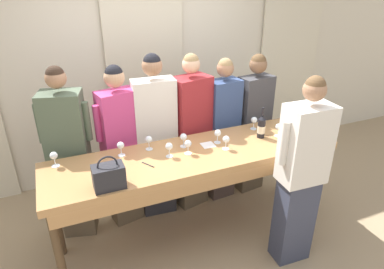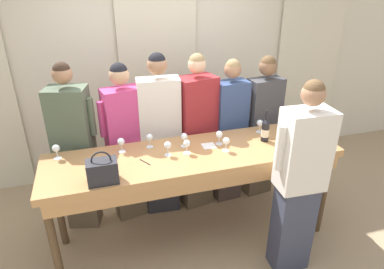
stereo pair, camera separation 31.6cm
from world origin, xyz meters
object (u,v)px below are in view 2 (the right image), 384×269
Objects in this scene: wine_glass_center_mid at (149,138)px; wine_glass_back_mid at (306,127)px; tasting_bar at (195,162)px; guest_olive_jacket at (75,149)px; wine_glass_front_mid at (168,146)px; wine_glass_back_left at (56,149)px; handbag at (102,171)px; wine_glass_by_handbag at (260,123)px; wine_glass_back_right at (187,144)px; host_pouring at (299,182)px; guest_striped_shirt at (196,134)px; wine_glass_by_bottle at (121,142)px; guest_beige_cap at (262,127)px; wine_glass_center_left at (299,117)px; wine_glass_near_host at (219,135)px; wine_glass_front_left at (226,142)px; guest_navy_coat at (229,131)px; wine_glass_front_right at (184,137)px; wine_glass_center_right at (284,132)px; guest_pink_top at (125,143)px; wine_bottle at (265,130)px.

wine_glass_back_mid is (1.56, -0.21, -0.00)m from wine_glass_center_mid.
tasting_bar is 1.53× the size of guest_olive_jacket.
wine_glass_back_left is (-0.96, 0.23, 0.00)m from wine_glass_front_mid.
handbag is at bearing -133.59° from wine_glass_center_mid.
wine_glass_by_handbag is (1.98, -0.01, 0.00)m from wine_glass_back_left.
wine_glass_back_right is 0.08× the size of host_pouring.
wine_glass_front_mid is at bearing 176.14° from wine_glass_back_right.
wine_glass_back_right is 0.08× the size of guest_striped_shirt.
wine_glass_by_bottle is 1.42m from wine_glass_by_handbag.
guest_beige_cap reaches higher than handbag.
guest_beige_cap reaches higher than wine_glass_center_left.
host_pouring is at bearing -30.31° from wine_glass_by_bottle.
wine_glass_center_left is 1.00× the size of wine_glass_near_host.
wine_glass_front_mid is 0.44m from wine_glass_by_bottle.
wine_glass_front_mid is at bearing -171.54° from wine_glass_near_host.
wine_glass_front_left is at bearing -149.59° from wine_glass_by_handbag.
guest_striped_shirt reaches higher than wine_glass_front_mid.
guest_navy_coat is (0.97, 0.34, -0.22)m from wine_glass_center_mid.
wine_glass_front_right is 1.15m from wine_glass_back_left.
wine_glass_back_mid is at bearing -6.05° from wine_glass_front_right.
wine_glass_by_handbag is at bearing -61.31° from guest_navy_coat.
wine_glass_by_handbag is at bearing 15.13° from wine_glass_near_host.
guest_navy_coat is (0.84, 0.55, -0.22)m from wine_glass_front_mid.
wine_glass_front_right is 1.11m from host_pouring.
wine_glass_front_right is at bearing 84.27° from wine_glass_back_right.
wine_glass_center_right is 1.61m from guest_pink_top.
guest_pink_top is at bearing 138.37° from host_pouring.
tasting_bar is 9.89× the size of handbag.
wine_glass_center_right is at bearing 0.19° from tasting_bar.
guest_striped_shirt reaches higher than handbag.
wine_glass_front_mid and wine_glass_back_right have the same top height.
wine_bottle is 0.81m from wine_glass_back_right.
host_pouring is (1.95, -0.84, -0.18)m from wine_glass_back_left.
host_pouring is (1.58, -0.34, -0.18)m from handbag.
wine_bottle is 0.18× the size of guest_olive_jacket.
tasting_bar is 20.00× the size of wine_glass_near_host.
wine_glass_front_mid is at bearing 178.38° from wine_glass_center_right.
host_pouring is (-0.17, -0.59, -0.18)m from wine_glass_center_right.
host_pouring is at bearing -56.41° from wine_glass_near_host.
handbag is 2.02m from guest_beige_cap.
wine_glass_near_host is 0.08× the size of guest_navy_coat.
wine_glass_center_left is 0.08× the size of host_pouring.
wine_glass_back_mid is (0.45, -0.02, -0.02)m from wine_bottle.
wine_glass_front_left is 1.00× the size of wine_glass_center_mid.
guest_navy_coat reaches higher than wine_glass_by_bottle.
guest_olive_jacket is (-0.44, 0.36, -0.19)m from wine_glass_by_bottle.
wine_glass_front_right is 0.53m from guest_striped_shirt.
wine_glass_center_mid and wine_glass_back_right have the same top height.
guest_olive_jacket is (-1.02, 0.42, -0.19)m from wine_glass_front_right.
wine_bottle is 2.36× the size of wine_glass_near_host.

